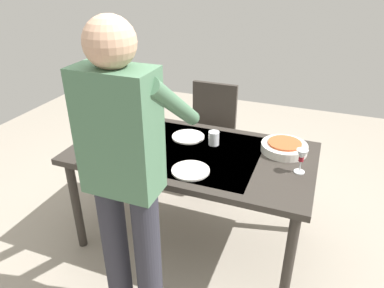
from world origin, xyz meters
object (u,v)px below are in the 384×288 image
(water_cup_near_right, at_px, (214,138))
(dinner_plate_far, at_px, (191,170))
(dining_table, at_px, (192,161))
(wine_bottle, at_px, (144,121))
(person_server, at_px, (125,172))
(wine_glass_left, at_px, (302,157))
(water_cup_near_left, at_px, (102,154))
(water_cup_far_left, at_px, (136,117))
(chair_near, at_px, (211,129))
(side_bowl_salad, at_px, (130,156))
(dinner_plate_near, at_px, (188,137))
(wine_glass_right, at_px, (123,116))
(serving_bowl_pasta, at_px, (284,147))

(water_cup_near_right, xyz_separation_m, dinner_plate_far, (0.02, 0.38, -0.04))
(dining_table, height_order, wine_bottle, wine_bottle)
(person_server, relative_size, wine_glass_left, 11.19)
(water_cup_near_left, xyz_separation_m, water_cup_far_left, (0.10, -0.60, -0.00))
(water_cup_far_left, bearing_deg, wine_bottle, 133.17)
(chair_near, height_order, person_server, person_server)
(water_cup_near_left, height_order, dinner_plate_far, water_cup_near_left)
(water_cup_far_left, bearing_deg, dinner_plate_far, 141.49)
(water_cup_near_left, relative_size, side_bowl_salad, 0.57)
(wine_bottle, height_order, dinner_plate_near, wine_bottle)
(side_bowl_salad, distance_m, dinner_plate_near, 0.49)
(person_server, bearing_deg, water_cup_near_right, -102.54)
(wine_glass_right, bearing_deg, dinner_plate_far, 150.83)
(wine_bottle, distance_m, wine_glass_right, 0.19)
(wine_glass_right, distance_m, water_cup_far_left, 0.15)
(chair_near, distance_m, water_cup_far_left, 0.74)
(wine_glass_right, relative_size, water_cup_near_right, 1.58)
(wine_bottle, distance_m, side_bowl_salad, 0.38)
(side_bowl_salad, bearing_deg, wine_glass_left, -166.43)
(water_cup_far_left, bearing_deg, serving_bowl_pasta, 176.62)
(wine_glass_left, xyz_separation_m, side_bowl_salad, (1.00, 0.24, -0.07))
(dining_table, height_order, water_cup_far_left, water_cup_far_left)
(side_bowl_salad, height_order, dinner_plate_near, side_bowl_salad)
(wine_glass_right, xyz_separation_m, water_cup_near_right, (-0.70, -0.00, -0.06))
(serving_bowl_pasta, xyz_separation_m, side_bowl_salad, (0.88, 0.47, 0.00))
(serving_bowl_pasta, bearing_deg, chair_near, -40.57)
(wine_glass_right, height_order, water_cup_far_left, wine_glass_right)
(wine_glass_left, distance_m, water_cup_near_left, 1.20)
(dining_table, xyz_separation_m, wine_bottle, (0.40, -0.10, 0.19))
(water_cup_near_right, bearing_deg, dining_table, 52.47)
(wine_bottle, height_order, wine_glass_left, wine_bottle)
(wine_glass_left, xyz_separation_m, dinner_plate_far, (0.61, 0.22, -0.10))
(chair_near, height_order, water_cup_near_right, chair_near)
(wine_glass_left, relative_size, dinner_plate_far, 0.66)
(person_server, xyz_separation_m, dinner_plate_near, (0.02, -0.86, -0.21))
(wine_glass_left, relative_size, water_cup_near_right, 1.58)
(dining_table, xyz_separation_m, dinner_plate_near, (0.10, -0.17, 0.08))
(chair_near, relative_size, dinner_plate_far, 3.96)
(dining_table, xyz_separation_m, wine_glass_right, (0.59, -0.14, 0.18))
(dinner_plate_near, relative_size, dinner_plate_far, 1.00)
(dining_table, distance_m, serving_bowl_pasta, 0.61)
(serving_bowl_pasta, bearing_deg, side_bowl_salad, 28.08)
(person_server, relative_size, wine_bottle, 5.71)
(serving_bowl_pasta, bearing_deg, wine_glass_right, 3.56)
(water_cup_far_left, bearing_deg, chair_near, -129.00)
(water_cup_far_left, bearing_deg, dinner_plate_near, 167.86)
(wine_glass_left, height_order, dinner_plate_far, wine_glass_left)
(dinner_plate_far, bearing_deg, wine_glass_right, -29.17)
(side_bowl_salad, bearing_deg, wine_bottle, -76.07)
(chair_near, distance_m, wine_glass_right, 0.88)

